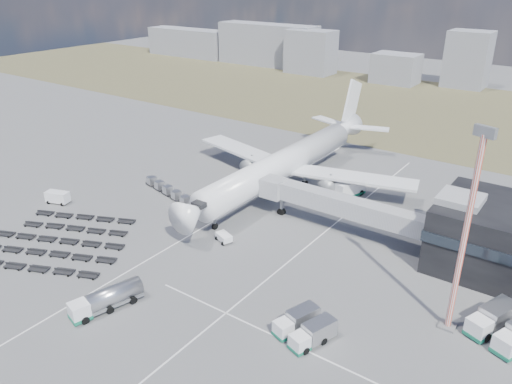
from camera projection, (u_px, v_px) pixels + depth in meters
The scene contains 15 objects.
ground at pixel (179, 251), 79.36m from camera, with size 420.00×420.00×0.00m, color #565659.
grass_strip at pixel (415, 108), 161.13m from camera, with size 420.00×90.00×0.01m, color #4F4F2F.
lane_markings at pixel (239, 262), 76.41m from camera, with size 47.12×110.00×0.01m.
jet_bridge at pixel (330, 202), 84.05m from camera, with size 30.30×3.80×7.05m.
airliner at pixel (288, 161), 101.27m from camera, with size 51.59×64.53×17.62m.
skyline at pixel (459, 64), 184.52m from camera, with size 305.53×26.33×24.06m.
fuel_tanker at pixel (106, 299), 65.14m from camera, with size 4.89×9.92×3.11m.
pushback_tug at pixel (224, 238), 81.81m from camera, with size 2.97×1.67×1.37m, color white.
utility_van at pixel (58, 197), 95.11m from camera, with size 4.39×1.99×2.34m, color white.
catering_truck at pixel (349, 189), 97.94m from camera, with size 4.60×7.07×3.01m.
service_trucks_near at pixel (305, 327), 60.31m from camera, with size 6.79×7.44×2.48m.
service_trucks_far at pixel (505, 327), 59.99m from camera, with size 8.47×9.16×2.98m.
uld_row at pixel (172, 193), 97.59m from camera, with size 18.20×5.94×1.67m.
baggage_dollies at pixel (57, 241), 81.59m from camera, with size 27.53×25.64×0.72m.
floodlight_mast at pixel (465, 235), 57.15m from camera, with size 2.48×2.01×26.04m.
Camera 1 is at (49.89, -48.74, 40.91)m, focal length 35.00 mm.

